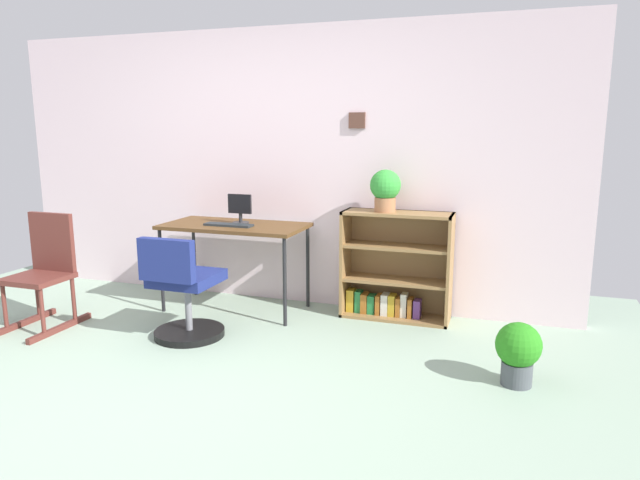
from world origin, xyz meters
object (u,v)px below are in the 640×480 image
object	(u,v)px
monitor	(240,209)
bookshelf_low	(395,270)
office_chair	(184,295)
potted_plant_on_shelf	(385,189)
potted_plant_floor	(518,350)
desk	(235,231)
rocking_chair	(44,270)
keyboard	(229,225)

from	to	relation	value
monitor	bookshelf_low	bearing A→B (deg)	8.54
office_chair	potted_plant_on_shelf	bearing A→B (deg)	36.59
monitor	potted_plant_floor	size ratio (longest dim) A/B	0.64
desk	potted_plant_on_shelf	world-z (taller)	potted_plant_on_shelf
rocking_chair	potted_plant_on_shelf	world-z (taller)	potted_plant_on_shelf
monitor	potted_plant_floor	distance (m)	2.49
monitor	office_chair	size ratio (longest dim) A/B	0.32
potted_plant_on_shelf	keyboard	bearing A→B (deg)	-167.54
monitor	potted_plant_on_shelf	world-z (taller)	potted_plant_on_shelf
rocking_chair	potted_plant_floor	xyz separation A→B (m)	(3.51, 0.06, -0.23)
desk	monitor	size ratio (longest dim) A/B	4.80
potted_plant_on_shelf	bookshelf_low	bearing A→B (deg)	34.58
desk	bookshelf_low	bearing A→B (deg)	10.46
desk	potted_plant_floor	xyz separation A→B (m)	(2.29, -0.79, -0.47)
office_chair	bookshelf_low	size ratio (longest dim) A/B	0.90
keyboard	rocking_chair	bearing A→B (deg)	-147.93
rocking_chair	potted_plant_on_shelf	xyz separation A→B (m)	(2.46, 1.03, 0.61)
keyboard	office_chair	distance (m)	0.79
monitor	keyboard	size ratio (longest dim) A/B	0.61
keyboard	potted_plant_on_shelf	distance (m)	1.32
potted_plant_on_shelf	monitor	bearing A→B (deg)	-173.56
office_chair	potted_plant_on_shelf	world-z (taller)	potted_plant_on_shelf
bookshelf_low	desk	bearing A→B (deg)	-169.54
bookshelf_low	potted_plant_floor	distance (m)	1.42
monitor	potted_plant_on_shelf	size ratio (longest dim) A/B	0.74
rocking_chair	potted_plant_floor	distance (m)	3.51
monitor	office_chair	xyz separation A→B (m)	(-0.07, -0.81, -0.53)
keyboard	bookshelf_low	bearing A→B (deg)	14.06
monitor	office_chair	world-z (taller)	monitor
monitor	desk	bearing A→B (deg)	-121.49
keyboard	potted_plant_floor	world-z (taller)	keyboard
keyboard	bookshelf_low	world-z (taller)	bookshelf_low
office_chair	desk	bearing A→B (deg)	87.32
keyboard	potted_plant_floor	distance (m)	2.46
keyboard	monitor	bearing A→B (deg)	74.65
keyboard	bookshelf_low	size ratio (longest dim) A/B	0.47
desk	keyboard	world-z (taller)	keyboard
monitor	rocking_chair	xyz separation A→B (m)	(-1.25, -0.90, -0.42)
potted_plant_on_shelf	office_chair	bearing A→B (deg)	-143.41
office_chair	potted_plant_floor	size ratio (longest dim) A/B	2.01
rocking_chair	potted_plant_floor	bearing A→B (deg)	1.01
potted_plant_floor	potted_plant_on_shelf	bearing A→B (deg)	137.09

